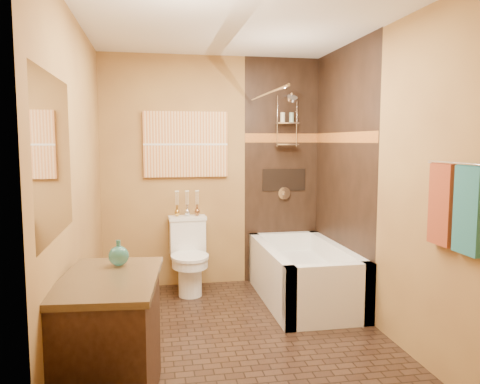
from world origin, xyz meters
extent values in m
plane|color=black|center=(0.00, 0.00, 0.00)|extent=(3.00, 3.00, 0.00)
cube|color=#AE8443|center=(-1.20, 0.00, 1.25)|extent=(0.02, 3.00, 2.50)
cube|color=#AE8443|center=(1.20, 0.00, 1.25)|extent=(0.02, 3.00, 2.50)
cube|color=#AE8443|center=(0.00, 1.50, 1.25)|extent=(2.40, 0.02, 2.50)
cube|color=#AE8443|center=(0.00, -1.50, 1.25)|extent=(2.40, 0.02, 2.50)
plane|color=silver|center=(0.00, 0.00, 2.50)|extent=(3.00, 3.00, 0.00)
cube|color=black|center=(0.78, 1.49, 1.25)|extent=(0.85, 0.01, 2.50)
cube|color=black|center=(1.19, 0.75, 1.25)|extent=(0.01, 1.50, 2.50)
cube|color=#91471A|center=(0.78, 1.48, 1.62)|extent=(0.85, 0.01, 0.10)
cube|color=#91471A|center=(1.18, 0.75, 1.62)|extent=(0.01, 1.50, 0.10)
cube|color=black|center=(0.80, 1.48, 1.15)|extent=(0.50, 0.01, 0.25)
cylinder|color=silver|center=(0.80, 1.35, 2.08)|extent=(0.02, 0.26, 0.02)
cylinder|color=silver|center=(0.80, 1.20, 2.03)|extent=(0.11, 0.11, 0.09)
cylinder|color=silver|center=(0.80, 1.47, 1.00)|extent=(0.14, 0.02, 0.14)
cylinder|color=silver|center=(0.40, 0.75, 2.02)|extent=(0.03, 1.55, 0.03)
cylinder|color=silver|center=(1.15, -1.05, 1.45)|extent=(0.02, 0.55, 0.02)
cube|color=#1E6266|center=(1.16, -1.18, 1.18)|extent=(0.05, 0.22, 0.52)
cube|color=maroon|center=(1.16, -0.92, 1.18)|extent=(0.05, 0.22, 0.52)
cube|color=orange|center=(-0.30, 1.48, 1.55)|extent=(0.90, 0.04, 0.70)
cube|color=white|center=(-1.19, -0.86, 1.50)|extent=(0.01, 1.00, 0.90)
cube|color=white|center=(0.80, 0.05, 0.28)|extent=(0.80, 0.10, 0.55)
cube|color=white|center=(0.80, 1.45, 0.28)|extent=(0.80, 0.10, 0.55)
cube|color=white|center=(0.45, 0.75, 0.28)|extent=(0.10, 1.50, 0.55)
cube|color=white|center=(1.15, 0.75, 0.28)|extent=(0.10, 1.50, 0.55)
cube|color=white|center=(0.80, 0.75, 0.17)|extent=(0.64, 1.34, 0.35)
cube|color=white|center=(-0.30, 1.39, 0.56)|extent=(0.38, 0.19, 0.38)
cube|color=white|center=(-0.30, 1.39, 0.76)|extent=(0.41, 0.21, 0.04)
cylinder|color=white|center=(-0.30, 1.09, 0.19)|extent=(0.24, 0.24, 0.38)
cylinder|color=white|center=(-0.30, 1.09, 0.36)|extent=(0.37, 0.37, 0.10)
cylinder|color=white|center=(-0.30, 1.09, 0.41)|extent=(0.39, 0.39, 0.03)
cube|color=black|center=(-0.92, -0.86, 0.38)|extent=(0.60, 0.90, 0.76)
cube|color=black|center=(-0.91, -0.86, 0.78)|extent=(0.63, 0.95, 0.04)
camera|label=1|loc=(-0.65, -3.59, 1.58)|focal=35.00mm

